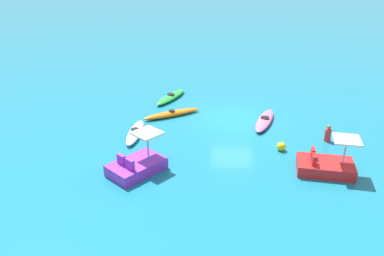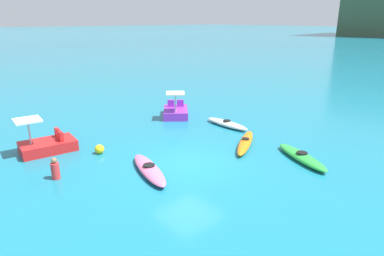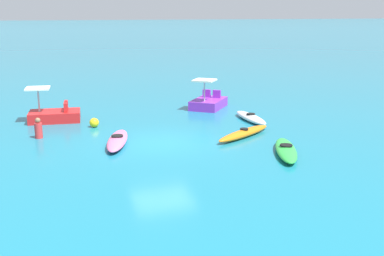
# 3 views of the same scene
# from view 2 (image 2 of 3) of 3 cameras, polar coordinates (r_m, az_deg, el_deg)

# --- Properties ---
(ground_plane) EXTENTS (600.00, 600.00, 0.00)m
(ground_plane) POSITION_cam_2_polar(r_m,az_deg,el_deg) (14.41, -0.63, -6.18)
(ground_plane) COLOR #19728C
(kayak_white) EXTENTS (3.04, 0.67, 0.37)m
(kayak_white) POSITION_cam_2_polar(r_m,az_deg,el_deg) (19.45, 5.94, 0.73)
(kayak_white) COLOR white
(kayak_white) RESTS_ON ground_plane
(kayak_green) EXTENTS (3.29, 1.96, 0.37)m
(kayak_green) POSITION_cam_2_polar(r_m,az_deg,el_deg) (15.52, 18.13, -4.66)
(kayak_green) COLOR green
(kayak_green) RESTS_ON ground_plane
(kayak_orange) EXTENTS (2.32, 3.30, 0.37)m
(kayak_orange) POSITION_cam_2_polar(r_m,az_deg,el_deg) (16.65, 9.07, -2.41)
(kayak_orange) COLOR orange
(kayak_orange) RESTS_ON ground_plane
(kayak_pink) EXTENTS (3.39, 1.65, 0.37)m
(kayak_pink) POSITION_cam_2_polar(r_m,az_deg,el_deg) (13.67, -7.30, -6.98)
(kayak_pink) COLOR pink
(kayak_pink) RESTS_ON ground_plane
(pedal_boat_purple) EXTENTS (2.81, 2.68, 1.68)m
(pedal_boat_purple) POSITION_cam_2_polar(r_m,az_deg,el_deg) (21.37, -2.79, 2.87)
(pedal_boat_purple) COLOR purple
(pedal_boat_purple) RESTS_ON ground_plane
(pedal_boat_red) EXTENTS (1.76, 2.58, 1.68)m
(pedal_boat_red) POSITION_cam_2_polar(r_m,az_deg,el_deg) (17.06, -23.37, -2.59)
(pedal_boat_red) COLOR red
(pedal_boat_red) RESTS_ON ground_plane
(buoy_yellow) EXTENTS (0.43, 0.43, 0.43)m
(buoy_yellow) POSITION_cam_2_polar(r_m,az_deg,el_deg) (16.02, -15.45, -3.48)
(buoy_yellow) COLOR yellow
(buoy_yellow) RESTS_ON ground_plane
(person_near_shore) EXTENTS (0.45, 0.45, 0.88)m
(person_near_shore) POSITION_cam_2_polar(r_m,az_deg,el_deg) (14.04, -22.22, -6.55)
(person_near_shore) COLOR red
(person_near_shore) RESTS_ON ground_plane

